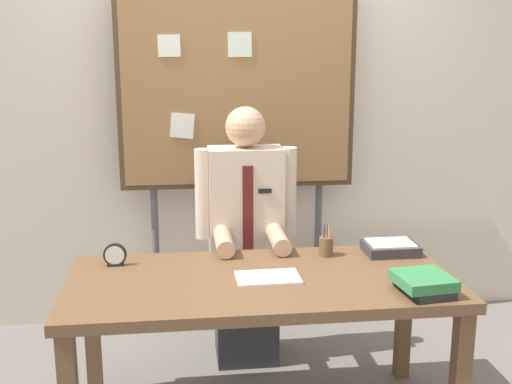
{
  "coord_description": "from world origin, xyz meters",
  "views": [
    {
      "loc": [
        -0.35,
        -2.65,
        1.75
      ],
      "look_at": [
        0.0,
        0.2,
        1.08
      ],
      "focal_mm": 44.26,
      "sensor_mm": 36.0,
      "label": 1
    }
  ],
  "objects_px": {
    "person": "(246,246)",
    "book_stack": "(424,283)",
    "paper_tray": "(390,248)",
    "bulletin_board": "(237,89)",
    "desk_clock": "(115,256)",
    "pen_holder": "(326,246)",
    "desk": "(261,295)",
    "open_notebook": "(268,278)"
  },
  "relations": [
    {
      "from": "bulletin_board",
      "to": "open_notebook",
      "type": "bearing_deg",
      "value": -88.59
    },
    {
      "from": "person",
      "to": "desk_clock",
      "type": "height_order",
      "value": "person"
    },
    {
      "from": "open_notebook",
      "to": "pen_holder",
      "type": "distance_m",
      "value": 0.44
    },
    {
      "from": "book_stack",
      "to": "pen_holder",
      "type": "relative_size",
      "value": 1.68
    },
    {
      "from": "person",
      "to": "bulletin_board",
      "type": "distance_m",
      "value": 0.94
    },
    {
      "from": "book_stack",
      "to": "open_notebook",
      "type": "xyz_separation_m",
      "value": [
        -0.63,
        0.24,
        -0.04
      ]
    },
    {
      "from": "desk",
      "to": "pen_holder",
      "type": "xyz_separation_m",
      "value": [
        0.36,
        0.26,
        0.13
      ]
    },
    {
      "from": "person",
      "to": "book_stack",
      "type": "height_order",
      "value": "person"
    },
    {
      "from": "bulletin_board",
      "to": "paper_tray",
      "type": "bearing_deg",
      "value": -50.4
    },
    {
      "from": "bulletin_board",
      "to": "book_stack",
      "type": "relative_size",
      "value": 8.0
    },
    {
      "from": "desk",
      "to": "open_notebook",
      "type": "bearing_deg",
      "value": -36.36
    },
    {
      "from": "person",
      "to": "bulletin_board",
      "type": "relative_size",
      "value": 0.67
    },
    {
      "from": "pen_holder",
      "to": "person",
      "type": "bearing_deg",
      "value": 132.8
    },
    {
      "from": "person",
      "to": "open_notebook",
      "type": "relative_size",
      "value": 5.06
    },
    {
      "from": "desk_clock",
      "to": "paper_tray",
      "type": "height_order",
      "value": "desk_clock"
    },
    {
      "from": "open_notebook",
      "to": "bulletin_board",
      "type": "bearing_deg",
      "value": 91.41
    },
    {
      "from": "desk",
      "to": "desk_clock",
      "type": "distance_m",
      "value": 0.72
    },
    {
      "from": "desk",
      "to": "bulletin_board",
      "type": "height_order",
      "value": "bulletin_board"
    },
    {
      "from": "book_stack",
      "to": "open_notebook",
      "type": "relative_size",
      "value": 0.94
    },
    {
      "from": "person",
      "to": "bulletin_board",
      "type": "xyz_separation_m",
      "value": [
        -0.0,
        0.45,
        0.83
      ]
    },
    {
      "from": "bulletin_board",
      "to": "paper_tray",
      "type": "relative_size",
      "value": 8.25
    },
    {
      "from": "desk",
      "to": "open_notebook",
      "type": "height_order",
      "value": "open_notebook"
    },
    {
      "from": "book_stack",
      "to": "paper_tray",
      "type": "height_order",
      "value": "book_stack"
    },
    {
      "from": "open_notebook",
      "to": "paper_tray",
      "type": "distance_m",
      "value": 0.72
    },
    {
      "from": "bulletin_board",
      "to": "person",
      "type": "bearing_deg",
      "value": -89.96
    },
    {
      "from": "paper_tray",
      "to": "book_stack",
      "type": "bearing_deg",
      "value": -93.79
    },
    {
      "from": "person",
      "to": "pen_holder",
      "type": "distance_m",
      "value": 0.54
    },
    {
      "from": "open_notebook",
      "to": "desk_clock",
      "type": "height_order",
      "value": "desk_clock"
    },
    {
      "from": "desk_clock",
      "to": "paper_tray",
      "type": "distance_m",
      "value": 1.36
    },
    {
      "from": "desk_clock",
      "to": "book_stack",
      "type": "bearing_deg",
      "value": -20.86
    },
    {
      "from": "desk",
      "to": "bulletin_board",
      "type": "distance_m",
      "value": 1.39
    },
    {
      "from": "desk",
      "to": "paper_tray",
      "type": "relative_size",
      "value": 6.69
    },
    {
      "from": "desk_clock",
      "to": "person",
      "type": "bearing_deg",
      "value": 31.52
    },
    {
      "from": "bulletin_board",
      "to": "paper_tray",
      "type": "distance_m",
      "value": 1.31
    },
    {
      "from": "book_stack",
      "to": "desk_clock",
      "type": "xyz_separation_m",
      "value": [
        -1.32,
        0.5,
        0.01
      ]
    },
    {
      "from": "bulletin_board",
      "to": "desk_clock",
      "type": "xyz_separation_m",
      "value": [
        -0.67,
        -0.85,
        -0.72
      ]
    },
    {
      "from": "desk",
      "to": "paper_tray",
      "type": "height_order",
      "value": "paper_tray"
    },
    {
      "from": "desk_clock",
      "to": "paper_tray",
      "type": "bearing_deg",
      "value": 0.89
    },
    {
      "from": "desk",
      "to": "bulletin_board",
      "type": "relative_size",
      "value": 0.81
    },
    {
      "from": "person",
      "to": "pen_holder",
      "type": "xyz_separation_m",
      "value": [
        0.36,
        -0.39,
        0.11
      ]
    },
    {
      "from": "bulletin_board",
      "to": "paper_tray",
      "type": "height_order",
      "value": "bulletin_board"
    },
    {
      "from": "person",
      "to": "paper_tray",
      "type": "height_order",
      "value": "person"
    }
  ]
}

